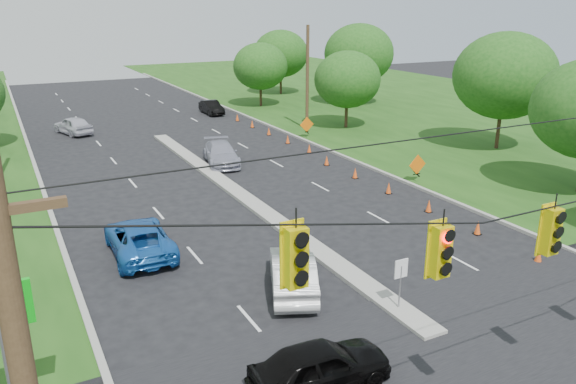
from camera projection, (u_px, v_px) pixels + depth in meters
curb_left at (39, 178)px, 36.04m from camera, size 0.25×110.00×0.16m
curb_right at (311, 144)px, 44.90m from camera, size 0.25×110.00×0.16m
median at (238, 194)px, 32.89m from camera, size 1.00×34.00×0.18m
median_sign at (401, 275)px, 19.80m from camera, size 0.55×0.06×2.05m
utility_pole_far_right at (307, 79)px, 48.74m from camera, size 0.28×0.28×9.00m
cone_1 at (539, 255)px, 24.04m from camera, size 0.32×0.32×0.70m
cone_2 at (478, 228)px, 26.98m from camera, size 0.32×0.32×0.70m
cone_3 at (429, 206)px, 29.93m from camera, size 0.32×0.32×0.70m
cone_4 at (389, 188)px, 32.88m from camera, size 0.32×0.32×0.70m
cone_5 at (355, 173)px, 35.82m from camera, size 0.32×0.32×0.70m
cone_6 at (327, 160)px, 38.77m from camera, size 0.32×0.32×0.70m
cone_7 at (309, 149)px, 41.98m from camera, size 0.32×0.32×0.70m
cone_8 at (288, 139)px, 44.93m from camera, size 0.32×0.32×0.70m
cone_9 at (269, 131)px, 47.87m from camera, size 0.32×0.32×0.70m
cone_10 at (252, 124)px, 50.82m from camera, size 0.32×0.32×0.70m
cone_11 at (237, 117)px, 53.77m from camera, size 0.32×0.32×0.70m
work_sign_1 at (417, 166)px, 34.76m from camera, size 1.27×0.58×1.37m
work_sign_2 at (307, 125)px, 46.54m from camera, size 1.27×0.58×1.37m
tree_8 at (505, 76)px, 41.62m from camera, size 7.56×7.56×8.82m
tree_9 at (347, 79)px, 49.49m from camera, size 5.88×5.88×6.86m
tree_10 at (359, 54)px, 61.02m from camera, size 7.56×7.56×8.82m
tree_11 at (281, 54)px, 68.73m from camera, size 6.72×6.72×7.84m
tree_12 at (260, 66)px, 60.40m from camera, size 5.88×5.88×6.86m
black_sedan at (320, 365)px, 16.02m from camera, size 4.26×1.80×1.44m
white_sedan at (293, 272)px, 21.53m from camera, size 3.36×4.91×1.53m
blue_pickup at (139, 238)px, 24.75m from camera, size 2.63×5.41×1.48m
silver_car_far at (221, 154)px, 38.98m from camera, size 3.12×5.44×1.48m
silver_car_oncoming at (73, 125)px, 48.12m from camera, size 3.14×4.85×1.54m
dark_car_receding at (211, 107)px, 57.16m from camera, size 1.49×4.16×1.36m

